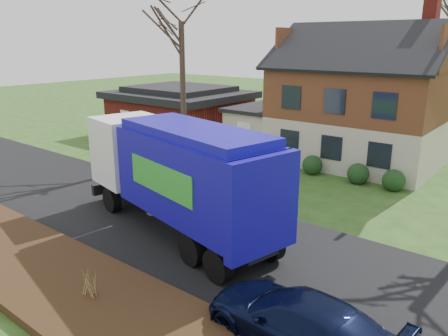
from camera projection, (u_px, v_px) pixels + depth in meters
The scene contains 9 objects.
ground at pixel (170, 224), 17.46m from camera, with size 120.00×120.00×0.00m, color #274818.
road at pixel (170, 224), 17.46m from camera, with size 80.00×7.00×0.02m, color black.
mulch_verge at pixel (47, 274), 13.45m from camera, with size 80.00×3.50×0.30m, color #302010.
main_house at pixel (353, 94), 25.87m from camera, with size 12.95×8.95×9.26m.
ranch_house at pixel (180, 111), 33.89m from camera, with size 9.80×8.20×3.70m.
garbage_truck at pixel (179, 171), 16.04m from camera, with size 10.24×4.72×4.24m.
silver_sedan at pixel (163, 169), 22.05m from camera, with size 1.76×5.05×1.67m, color #979A9E.
navy_wagon at pixel (299, 322), 10.22m from camera, with size 2.00×4.92×1.43m, color black.
grass_clump_mid at pixel (87, 281), 11.90m from camera, with size 0.32×0.26×0.89m.
Camera 1 is at (11.74, -11.27, 7.06)m, focal length 35.00 mm.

